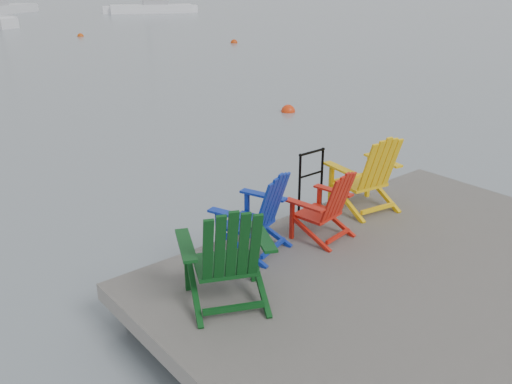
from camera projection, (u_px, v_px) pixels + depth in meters
ground at (444, 324)px, 6.14m from camera, size 400.00×400.00×0.00m
dock at (448, 297)px, 6.01m from camera, size 6.00×5.00×1.40m
handrail at (311, 175)px, 7.65m from camera, size 0.48×0.04×0.90m
chair_green at (227, 254)px, 5.40m from camera, size 1.14×1.10×1.17m
chair_blue at (257, 212)px, 6.50m from camera, size 0.99×0.95×1.04m
chair_red at (326, 204)px, 6.85m from camera, size 0.82×0.78×0.93m
chair_yellow at (368, 172)px, 7.66m from camera, size 1.00×0.94×1.13m
sailboat_far at (152, 9)px, 54.85m from camera, size 8.25×5.21×11.22m
buoy_a at (288, 112)px, 15.57m from camera, size 0.41×0.41×0.41m
buoy_c at (234, 43)px, 31.07m from camera, size 0.41×0.41×0.41m
buoy_d at (81, 36)px, 34.34m from camera, size 0.40×0.40×0.40m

